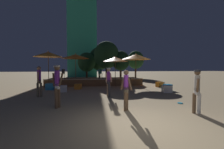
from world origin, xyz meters
name	(u,v)px	position (x,y,z in m)	size (l,w,h in m)	color
ground_plane	(145,126)	(0.00, 0.00, 0.00)	(120.00, 120.00, 0.00)	tan
wooden_deck	(95,81)	(-1.04, 11.20, 0.31)	(9.15, 3.02, 0.70)	brown
patio_umbrella_0	(115,59)	(0.78, 9.48, 2.49)	(2.31, 2.31, 2.78)	brown
patio_umbrella_1	(76,56)	(-2.82, 9.76, 2.74)	(2.49, 2.49, 3.02)	brown
patio_umbrella_2	(136,57)	(2.92, 10.00, 2.77)	(2.81, 2.81, 3.12)	brown
patio_umbrella_3	(48,54)	(-5.12, 9.57, 2.88)	(2.43, 2.43, 3.18)	brown
cube_seat_0	(168,87)	(4.31, 6.41, 0.23)	(0.56, 0.56, 0.46)	#2D9EDB
cube_seat_1	(63,89)	(-3.49, 6.88, 0.22)	(0.62, 0.62, 0.45)	white
cube_seat_2	(51,86)	(-4.59, 8.10, 0.25)	(0.75, 0.75, 0.50)	#2D9EDB
cube_seat_3	(167,89)	(3.73, 5.47, 0.24)	(0.64, 0.64, 0.49)	white
cube_seat_4	(78,87)	(-2.50, 8.04, 0.21)	(0.58, 0.58, 0.43)	orange
cube_seat_5	(159,84)	(4.65, 8.44, 0.22)	(0.64, 0.64, 0.45)	orange
person_0	(197,89)	(2.41, 0.89, 0.93)	(0.32, 0.49, 1.66)	white
person_1	(126,89)	(-0.14, 1.69, 0.88)	(0.48, 0.36, 1.65)	brown
person_2	(57,83)	(-2.97, 2.51, 1.07)	(0.52, 0.31, 1.85)	brown
person_3	(39,80)	(-4.53, 5.13, 1.01)	(0.31, 0.56, 1.82)	#72664C
person_4	(109,80)	(-0.46, 4.75, 0.97)	(0.45, 0.28, 1.72)	tan
bistro_chair_0	(100,73)	(-0.56, 10.23, 1.24)	(0.44, 0.44, 0.90)	#1E4C47
bistro_chair_1	(63,73)	(-4.07, 10.42, 1.24)	(0.48, 0.48, 0.90)	#2D3338
frisbee_disc	(180,103)	(2.74, 2.43, 0.02)	(0.24, 0.24, 0.03)	#33B2D8
background_tree_0	(121,61)	(2.66, 15.86, 2.64)	(2.44, 2.44, 4.00)	#3D2B1C
background_tree_1	(136,60)	(6.25, 20.48, 3.02)	(2.77, 2.77, 4.55)	#3D2B1C
background_tree_2	(87,62)	(-1.97, 18.82, 2.54)	(2.64, 2.64, 4.00)	#3D2B1C
background_tree_3	(100,59)	(0.10, 20.42, 3.16)	(3.45, 3.45, 5.07)	#3D2B1C
background_tree_4	(106,55)	(0.74, 16.12, 3.42)	(3.39, 3.39, 5.29)	#3D2B1C
distant_building	(82,36)	(-2.81, 25.13, 7.65)	(5.25, 3.62, 15.30)	teal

